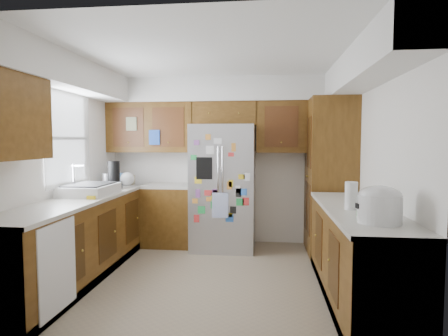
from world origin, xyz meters
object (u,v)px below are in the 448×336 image
at_px(pantry, 330,177).
at_px(rice_cooker, 380,204).
at_px(fridge, 223,187).
at_px(paper_towel, 351,196).

relative_size(pantry, rice_cooker, 6.28).
height_order(fridge, rice_cooker, fridge).
xyz_separation_m(pantry, rice_cooker, (-0.00, -2.30, -0.00)).
distance_m(fridge, paper_towel, 2.27).
distance_m(pantry, rice_cooker, 2.30).
xyz_separation_m(pantry, paper_towel, (-0.09, -1.72, -0.02)).
distance_m(fridge, rice_cooker, 2.80).
xyz_separation_m(fridge, paper_towel, (1.41, -1.78, 0.15)).
bearing_deg(pantry, rice_cooker, -90.01).
bearing_deg(paper_towel, rice_cooker, -81.34).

